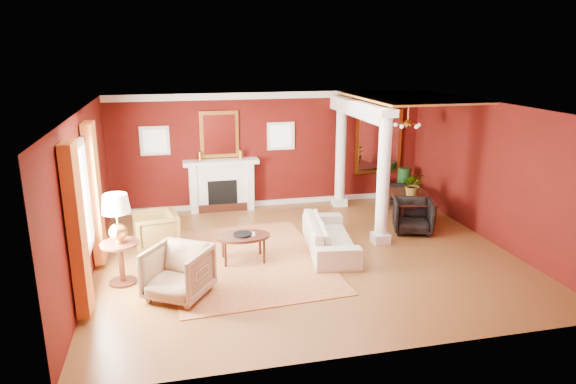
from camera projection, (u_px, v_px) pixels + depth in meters
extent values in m
plane|color=brown|center=(306.00, 255.00, 10.16)|extent=(8.00, 8.00, 0.00)
cube|color=#510C0B|center=(271.00, 150.00, 13.05)|extent=(8.00, 0.04, 2.90)
cube|color=#510C0B|center=(378.00, 253.00, 6.48)|extent=(8.00, 0.04, 2.90)
cube|color=#510C0B|center=(84.00, 197.00, 8.90)|extent=(0.04, 7.00, 2.90)
cube|color=#510C0B|center=(493.00, 173.00, 10.63)|extent=(0.04, 7.00, 2.90)
cube|color=white|center=(307.00, 108.00, 9.37)|extent=(8.00, 7.00, 0.04)
cube|color=white|center=(222.00, 187.00, 12.84)|extent=(1.60, 0.34, 1.20)
cube|color=black|center=(223.00, 194.00, 12.72)|extent=(0.72, 0.03, 0.70)
cube|color=black|center=(223.00, 208.00, 12.81)|extent=(1.20, 0.05, 0.20)
cube|color=white|center=(221.00, 162.00, 12.63)|extent=(1.85, 0.42, 0.10)
cube|color=white|center=(193.00, 189.00, 12.66)|extent=(0.16, 0.40, 1.20)
cube|color=white|center=(250.00, 185.00, 12.96)|extent=(0.16, 0.40, 1.20)
cube|color=gold|center=(219.00, 134.00, 12.61)|extent=(0.95, 0.06, 1.15)
cube|color=white|center=(219.00, 135.00, 12.57)|extent=(0.78, 0.02, 0.98)
cube|color=white|center=(155.00, 141.00, 12.31)|extent=(0.70, 0.06, 0.70)
cube|color=white|center=(155.00, 141.00, 12.28)|extent=(0.54, 0.02, 0.54)
cube|color=white|center=(281.00, 136.00, 12.98)|extent=(0.70, 0.06, 0.70)
cube|color=white|center=(281.00, 136.00, 12.95)|extent=(0.54, 0.02, 0.54)
cube|color=white|center=(79.00, 202.00, 8.31)|extent=(0.03, 1.30, 1.70)
cube|color=white|center=(74.00, 215.00, 7.67)|extent=(0.08, 0.10, 1.90)
cube|color=white|center=(87.00, 190.00, 8.98)|extent=(0.08, 0.10, 1.90)
cube|color=#A1531B|center=(77.00, 230.00, 7.44)|extent=(0.18, 0.55, 2.60)
cube|color=#A1531B|center=(95.00, 194.00, 9.32)|extent=(0.18, 0.55, 2.60)
cube|color=white|center=(380.00, 238.00, 10.78)|extent=(0.34, 0.34, 0.20)
cylinder|color=white|center=(383.00, 176.00, 10.42)|extent=(0.26, 0.26, 2.50)
cube|color=white|center=(387.00, 113.00, 10.07)|extent=(0.36, 0.36, 0.16)
cube|color=white|center=(339.00, 202.00, 13.31)|extent=(0.34, 0.34, 0.20)
cylinder|color=white|center=(341.00, 151.00, 12.95)|extent=(0.26, 0.26, 2.50)
cube|color=white|center=(342.00, 100.00, 12.60)|extent=(0.36, 0.36, 0.16)
cube|color=white|center=(358.00, 109.00, 11.60)|extent=(0.30, 3.20, 0.32)
cube|color=gold|center=(408.00, 97.00, 11.64)|extent=(2.30, 3.40, 0.04)
cube|color=gold|center=(378.00, 142.00, 13.61)|extent=(1.30, 0.06, 1.70)
cube|color=white|center=(379.00, 142.00, 13.58)|extent=(1.10, 0.02, 1.50)
cylinder|color=#BC883B|center=(409.00, 110.00, 11.78)|extent=(0.02, 0.02, 0.65)
sphere|color=#BC883B|center=(408.00, 124.00, 11.86)|extent=(0.20, 0.20, 0.20)
sphere|color=silver|center=(419.00, 125.00, 11.93)|extent=(0.09, 0.09, 0.09)
sphere|color=silver|center=(406.00, 124.00, 12.14)|extent=(0.09, 0.09, 0.09)
sphere|color=silver|center=(396.00, 125.00, 11.98)|extent=(0.09, 0.09, 0.09)
sphere|color=silver|center=(402.00, 127.00, 11.67)|extent=(0.09, 0.09, 0.09)
sphere|color=silver|center=(416.00, 127.00, 11.64)|extent=(0.09, 0.09, 0.09)
cube|color=white|center=(271.00, 95.00, 12.64)|extent=(8.00, 0.08, 0.16)
cube|color=white|center=(272.00, 202.00, 13.39)|extent=(8.00, 0.08, 0.12)
cube|color=maroon|center=(247.00, 260.00, 9.88)|extent=(3.17, 4.07, 0.02)
imported|color=beige|center=(330.00, 231.00, 10.25)|extent=(0.94, 2.27, 0.86)
imported|color=black|center=(156.00, 229.00, 10.30)|extent=(0.90, 0.94, 0.87)
imported|color=tan|center=(178.00, 270.00, 8.33)|extent=(1.24, 1.22, 0.94)
cylinder|color=black|center=(243.00, 236.00, 9.73)|extent=(1.04, 1.04, 0.05)
cylinder|color=black|center=(225.00, 256.00, 9.51)|extent=(0.05, 0.05, 0.47)
cylinder|color=black|center=(264.00, 252.00, 9.67)|extent=(0.05, 0.05, 0.47)
cylinder|color=black|center=(223.00, 247.00, 9.94)|extent=(0.05, 0.05, 0.47)
cylinder|color=black|center=(260.00, 244.00, 10.10)|extent=(0.05, 0.05, 0.47)
imported|color=black|center=(246.00, 229.00, 9.72)|extent=(0.16, 0.03, 0.22)
cylinder|color=black|center=(123.00, 282.00, 8.95)|extent=(0.47, 0.47, 0.04)
cylinder|color=black|center=(121.00, 263.00, 8.85)|extent=(0.10, 0.10, 0.73)
cylinder|color=black|center=(119.00, 244.00, 8.75)|extent=(0.64, 0.64, 0.04)
sphere|color=#BC883B|center=(118.00, 232.00, 8.69)|extent=(0.30, 0.30, 0.30)
cylinder|color=#BC883B|center=(117.00, 220.00, 8.64)|extent=(0.03, 0.03, 0.32)
cone|color=silver|center=(116.00, 203.00, 8.56)|extent=(0.47, 0.47, 0.32)
imported|color=black|center=(412.00, 201.00, 12.16)|extent=(0.91, 1.70, 0.90)
imported|color=black|center=(413.00, 215.00, 11.30)|extent=(1.00, 0.97, 0.82)
imported|color=black|center=(393.00, 191.00, 13.51)|extent=(0.73, 0.70, 0.65)
sphere|color=#123A17|center=(403.00, 194.00, 13.68)|extent=(0.38, 0.38, 0.38)
cylinder|color=#123A17|center=(404.00, 185.00, 13.60)|extent=(0.34, 0.34, 0.91)
imported|color=#26591E|center=(414.00, 174.00, 11.93)|extent=(0.73, 0.76, 0.46)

